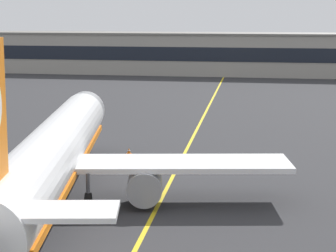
# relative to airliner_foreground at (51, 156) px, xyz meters

# --- Properties ---
(taxiway_centreline) EXTENTS (11.56, 179.67, 0.01)m
(taxiway_centreline) POSITION_rel_airliner_foreground_xyz_m (5.90, 18.59, -3.37)
(taxiway_centreline) COLOR yellow
(taxiway_centreline) RESTS_ON ground
(airliner_foreground) EXTENTS (32.32, 41.23, 11.65)m
(airliner_foreground) POSITION_rel_airliner_foreground_xyz_m (0.00, 0.00, 0.00)
(airliner_foreground) COLOR white
(airliner_foreground) RESTS_ON ground
(safety_cone_by_nose_gear) EXTENTS (0.44, 0.44, 0.55)m
(safety_cone_by_nose_gear) POSITION_rel_airliner_foreground_xyz_m (0.94, 17.24, -3.11)
(safety_cone_by_nose_gear) COLOR orange
(safety_cone_by_nose_gear) RESTS_ON ground
(terminal_building) EXTENTS (148.11, 12.40, 8.62)m
(terminal_building) POSITION_rel_airliner_foreground_xyz_m (7.62, 99.37, 0.95)
(terminal_building) COLOR #9E998E
(terminal_building) RESTS_ON ground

